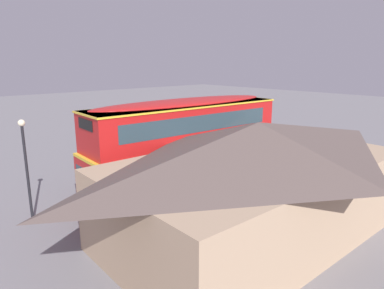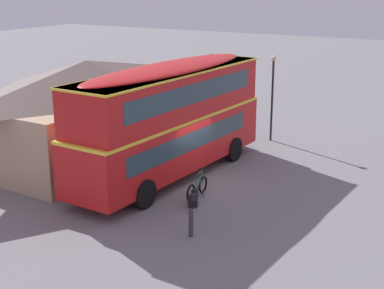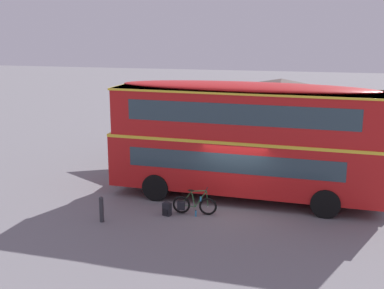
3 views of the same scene
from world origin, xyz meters
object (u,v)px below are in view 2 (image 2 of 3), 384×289
(street_lamp, at_px, (273,88))
(kerb_bollard, at_px, (191,222))
(touring_bicycle, at_px, (197,189))
(water_bottle_blue_sports, at_px, (204,194))
(double_decker_bus, at_px, (170,116))
(backpack_on_ground, at_px, (193,200))

(street_lamp, relative_size, kerb_bollard, 4.52)
(touring_bicycle, bearing_deg, water_bottle_blue_sports, -52.86)
(double_decker_bus, xyz_separation_m, touring_bicycle, (-1.58, -2.17, -2.27))
(touring_bicycle, bearing_deg, double_decker_bus, 53.89)
(touring_bicycle, height_order, kerb_bollard, touring_bicycle)
(double_decker_bus, xyz_separation_m, water_bottle_blue_sports, (-1.42, -2.37, -2.52))
(double_decker_bus, distance_m, touring_bicycle, 3.52)
(water_bottle_blue_sports, xyz_separation_m, kerb_bollard, (-3.21, -1.30, 0.38))
(kerb_bollard, bearing_deg, double_decker_bus, 38.44)
(water_bottle_blue_sports, xyz_separation_m, street_lamp, (8.73, 0.86, 2.61))
(water_bottle_blue_sports, relative_size, street_lamp, 0.06)
(double_decker_bus, height_order, touring_bicycle, double_decker_bus)
(double_decker_bus, bearing_deg, backpack_on_ground, -134.82)
(kerb_bollard, bearing_deg, water_bottle_blue_sports, 22.07)
(double_decker_bus, xyz_separation_m, kerb_bollard, (-4.63, -3.67, -2.15))
(backpack_on_ground, bearing_deg, kerb_bollard, -151.46)
(double_decker_bus, relative_size, backpack_on_ground, 20.19)
(double_decker_bus, relative_size, street_lamp, 2.49)
(kerb_bollard, bearing_deg, backpack_on_ground, 28.54)
(double_decker_bus, xyz_separation_m, street_lamp, (7.31, -1.52, 0.08))
(water_bottle_blue_sports, distance_m, kerb_bollard, 3.48)
(water_bottle_blue_sports, height_order, kerb_bollard, kerb_bollard)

